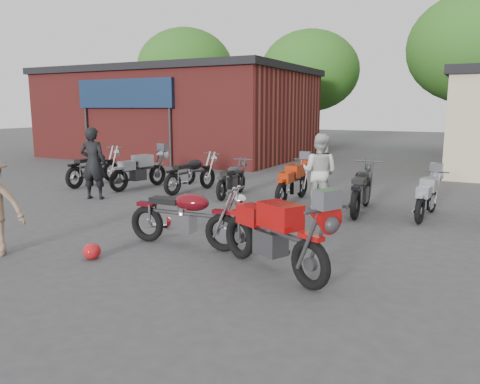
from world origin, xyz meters
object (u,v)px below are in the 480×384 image
at_px(row_bike_1, 140,168).
at_px(row_bike_4, 293,180).
at_px(person_dark, 93,163).
at_px(row_bike_0, 94,165).
at_px(row_bike_2, 192,172).
at_px(sportbike, 274,231).
at_px(row_bike_5, 362,186).
at_px(person_light, 320,172).
at_px(vintage_motorcycle, 186,213).
at_px(row_bike_6, 427,194).
at_px(row_bike_3, 232,177).
at_px(helmet, 92,251).

xyz_separation_m(row_bike_1, row_bike_4, (4.85, 0.18, -0.03)).
xyz_separation_m(person_dark, row_bike_0, (-1.69, 1.72, -0.33)).
bearing_deg(row_bike_2, row_bike_4, -80.74).
bearing_deg(sportbike, row_bike_5, 114.77).
bearing_deg(person_light, vintage_motorcycle, 78.11).
height_order(vintage_motorcycle, row_bike_6, vintage_motorcycle).
height_order(person_light, row_bike_3, person_light).
xyz_separation_m(sportbike, row_bike_2, (-4.81, 5.17, -0.06)).
relative_size(helmet, person_dark, 0.15).
distance_m(sportbike, row_bike_4, 5.40).
xyz_separation_m(row_bike_3, row_bike_6, (5.05, -0.29, -0.00)).
height_order(helmet, row_bike_5, row_bike_5).
distance_m(person_light, row_bike_6, 2.44).
bearing_deg(sportbike, row_bike_4, 135.11).
xyz_separation_m(person_dark, row_bike_5, (6.71, 1.65, -0.34)).
xyz_separation_m(vintage_motorcycle, row_bike_1, (-4.62, 4.42, -0.01)).
distance_m(helmet, row_bike_3, 5.89).
bearing_deg(row_bike_3, row_bike_1, 87.11).
bearing_deg(person_light, row_bike_6, -171.48).
height_order(person_light, row_bike_2, person_light).
xyz_separation_m(vintage_motorcycle, person_light, (1.10, 4.06, 0.30)).
bearing_deg(vintage_motorcycle, row_bike_5, 59.65).
xyz_separation_m(row_bike_4, row_bike_5, (1.86, -0.42, 0.05)).
bearing_deg(row_bike_4, helmet, 169.21).
relative_size(vintage_motorcycle, row_bike_3, 1.15).
relative_size(row_bike_2, row_bike_6, 1.11).
bearing_deg(row_bike_1, vintage_motorcycle, -124.11).
bearing_deg(person_light, row_bike_5, -169.40).
relative_size(row_bike_3, row_bike_6, 1.00).
relative_size(row_bike_1, row_bike_5, 0.97).
bearing_deg(person_light, row_bike_4, -28.56).
relative_size(sportbike, helmet, 7.77).
xyz_separation_m(row_bike_2, row_bike_6, (6.41, -0.36, -0.06)).
bearing_deg(row_bike_4, row_bike_0, 93.54).
relative_size(person_dark, row_bike_6, 1.05).
relative_size(person_light, row_bike_1, 0.87).
bearing_deg(helmet, row_bike_2, 108.25).
distance_m(row_bike_0, row_bike_5, 8.40).
bearing_deg(row_bike_6, row_bike_5, 99.09).
bearing_deg(row_bike_3, row_bike_0, 87.97).
distance_m(row_bike_1, row_bike_4, 4.85).
bearing_deg(row_bike_0, row_bike_4, -87.21).
distance_m(person_light, row_bike_0, 7.42).
bearing_deg(helmet, row_bike_5, 60.89).
bearing_deg(row_bike_1, row_bike_4, -78.24).
relative_size(vintage_motorcycle, row_bike_2, 1.04).
bearing_deg(vintage_motorcycle, helmet, -130.66).
bearing_deg(row_bike_6, person_dark, 107.39).
xyz_separation_m(row_bike_3, row_bike_5, (3.63, -0.39, 0.09)).
height_order(row_bike_1, row_bike_6, row_bike_1).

